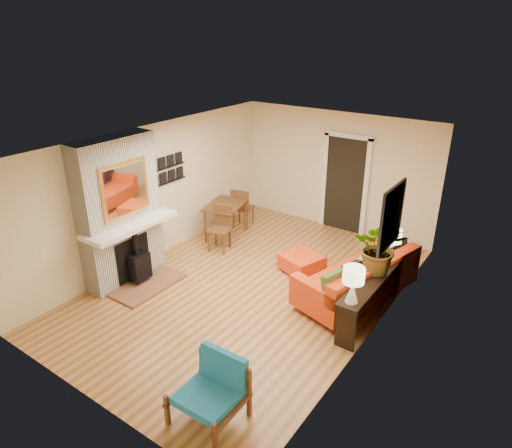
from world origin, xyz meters
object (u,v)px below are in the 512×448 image
object	(u,v)px
sofa	(361,279)
houseplant	(380,248)
console_table	(370,288)
lamp_near	(353,281)
dining_table	(229,211)
ottoman	(302,262)
lamp_far	(392,241)
blue_chair	(214,386)

from	to	relation	value
sofa	houseplant	size ratio (longest dim) A/B	2.81
console_table	lamp_near	xyz separation A→B (m)	(0.00, -0.74, 0.49)
sofa	dining_table	distance (m)	3.39
console_table	houseplant	bearing A→B (deg)	92.18
ottoman	dining_table	world-z (taller)	dining_table
ottoman	lamp_far	size ratio (longest dim) A/B	1.55
lamp_far	houseplant	xyz separation A→B (m)	(-0.01, -0.50, 0.09)
console_table	houseplant	size ratio (longest dim) A/B	2.17
lamp_near	houseplant	size ratio (longest dim) A/B	0.63
ottoman	dining_table	size ratio (longest dim) A/B	0.48
lamp_far	sofa	bearing A→B (deg)	-138.25
ottoman	blue_chair	size ratio (longest dim) A/B	1.07
lamp_far	ottoman	bearing A→B (deg)	-178.60
houseplant	ottoman	bearing A→B (deg)	163.89
console_table	houseplant	world-z (taller)	houseplant
sofa	dining_table	xyz separation A→B (m)	(-3.31, 0.68, 0.22)
sofa	lamp_far	distance (m)	0.81
blue_chair	lamp_near	bearing A→B (deg)	70.32
houseplant	lamp_far	bearing A→B (deg)	88.85
console_table	ottoman	bearing A→B (deg)	155.72
dining_table	lamp_far	world-z (taller)	lamp_far
sofa	houseplant	world-z (taller)	houseplant
console_table	lamp_near	distance (m)	0.89
ottoman	dining_table	xyz separation A→B (m)	(-2.05, 0.41, 0.41)
sofa	lamp_far	xyz separation A→B (m)	(0.34, 0.30, 0.68)
sofa	dining_table	size ratio (longest dim) A/B	1.37
blue_chair	console_table	xyz separation A→B (m)	(0.75, 2.84, 0.15)
blue_chair	houseplant	world-z (taller)	houseplant
blue_chair	houseplant	bearing A→B (deg)	76.57
lamp_far	console_table	bearing A→B (deg)	-90.00
sofa	blue_chair	size ratio (longest dim) A/B	3.05
blue_chair	dining_table	distance (m)	4.93
console_table	lamp_near	world-z (taller)	lamp_near
lamp_near	console_table	bearing A→B (deg)	90.00
blue_chair	dining_table	world-z (taller)	dining_table
dining_table	lamp_near	world-z (taller)	lamp_near
houseplant	lamp_near	bearing A→B (deg)	-89.43
blue_chair	lamp_far	world-z (taller)	lamp_far
ottoman	blue_chair	world-z (taller)	blue_chair
blue_chair	lamp_near	xyz separation A→B (m)	(0.75, 2.10, 0.64)
dining_table	houseplant	world-z (taller)	houseplant
sofa	lamp_near	bearing A→B (deg)	-74.36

